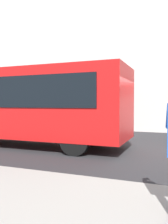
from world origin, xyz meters
The scene contains 3 objects.
ground_plane centered at (0.00, 0.00, 0.00)m, with size 60.00×60.00×0.00m, color #2B2B2D.
building_facade_far centered at (-0.02, -6.80, 5.99)m, with size 28.00×1.55×12.00m.
red_bus centered at (4.86, 0.04, 1.68)m, with size 9.05×2.54×3.08m.
Camera 1 is at (-1.25, 8.15, 1.67)m, focal length 38.13 mm.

